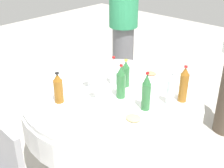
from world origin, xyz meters
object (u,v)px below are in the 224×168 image
(bottle_green_north, at_px, (146,92))
(plate_left, at_px, (55,115))
(wine_glass_north, at_px, (89,76))
(bottle_green_west, at_px, (126,74))
(bottle_clear_east, at_px, (171,89))
(plate_near, at_px, (133,120))
(dining_table, at_px, (112,107))
(bottle_amber_front, at_px, (58,88))
(bottle_clear_rear, at_px, (114,72))
(bottle_green_far, at_px, (121,82))
(person_inner, at_px, (123,30))
(wine_glass_front, at_px, (95,86))
(plate_south, at_px, (111,69))
(plate_outer, at_px, (151,75))
(bottle_amber_inner, at_px, (184,85))

(bottle_green_north, bearing_deg, plate_left, 50.63)
(wine_glass_north, bearing_deg, bottle_green_west, -134.56)
(bottle_green_north, distance_m, bottle_clear_east, 0.21)
(plate_near, distance_m, plate_left, 0.56)
(dining_table, bearing_deg, bottle_amber_front, 63.32)
(bottle_clear_rear, distance_m, wine_glass_north, 0.22)
(bottle_green_far, height_order, plate_left, bottle_green_far)
(bottle_amber_front, bearing_deg, person_inner, -67.79)
(bottle_clear_rear, relative_size, bottle_green_west, 1.06)
(wine_glass_north, bearing_deg, plate_near, 165.98)
(wine_glass_north, distance_m, wine_glass_front, 0.21)
(dining_table, xyz_separation_m, plate_near, (-0.40, 0.21, 0.16))
(plate_near, height_order, plate_south, plate_near)
(bottle_amber_front, relative_size, bottle_green_west, 1.03)
(bottle_green_far, distance_m, bottle_green_north, 0.26)
(plate_outer, bearing_deg, plate_near, 116.62)
(bottle_amber_inner, xyz_separation_m, plate_left, (0.56, 0.80, -0.13))
(bottle_clear_rear, height_order, bottle_amber_front, bottle_clear_rear)
(plate_left, bearing_deg, bottle_amber_front, -46.69)
(bottle_green_west, xyz_separation_m, bottle_clear_east, (-0.44, -0.00, 0.01))
(bottle_clear_east, xyz_separation_m, person_inner, (1.24, -0.91, 0.00))
(bottle_green_north, relative_size, person_inner, 0.18)
(bottle_amber_inner, height_order, person_inner, person_inner)
(bottle_amber_front, height_order, wine_glass_north, bottle_amber_front)
(bottle_amber_front, bearing_deg, wine_glass_north, -87.72)
(wine_glass_north, bearing_deg, dining_table, -163.49)
(wine_glass_north, height_order, plate_outer, wine_glass_north)
(bottle_green_far, bearing_deg, bottle_clear_rear, -33.48)
(wine_glass_north, bearing_deg, bottle_amber_inner, -155.22)
(bottle_clear_rear, bearing_deg, dining_table, 127.34)
(plate_south, bearing_deg, person_inner, -56.91)
(person_inner, bearing_deg, plate_near, -83.72)
(bottle_green_west, distance_m, wine_glass_front, 0.33)
(bottle_green_far, distance_m, bottle_clear_rear, 0.23)
(bottle_clear_rear, xyz_separation_m, plate_left, (-0.03, 0.65, -0.11))
(bottle_green_west, bearing_deg, bottle_amber_front, 69.51)
(bottle_amber_inner, height_order, bottle_green_west, bottle_amber_inner)
(dining_table, bearing_deg, bottle_green_west, -93.46)
(bottle_green_north, height_order, person_inner, person_inner)
(bottle_green_north, bearing_deg, bottle_amber_inner, -115.34)
(plate_outer, bearing_deg, wine_glass_north, 63.75)
(bottle_amber_inner, bearing_deg, person_inner, -31.89)
(plate_outer, bearing_deg, plate_left, 83.68)
(dining_table, bearing_deg, bottle_clear_rear, -52.66)
(bottle_green_far, relative_size, plate_outer, 1.29)
(person_inner, bearing_deg, bottle_clear_rear, -90.10)
(bottle_clear_east, bearing_deg, wine_glass_north, 18.59)
(bottle_green_west, bearing_deg, bottle_green_north, 151.97)
(bottle_amber_inner, bearing_deg, wine_glass_north, 24.78)
(bottle_green_north, distance_m, plate_south, 0.77)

